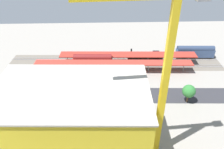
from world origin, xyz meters
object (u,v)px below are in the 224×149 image
street_tree_5 (127,93)px  traffic_light (91,79)px  parked_car_3 (86,88)px  street_tree_3 (189,91)px  platform_canopy_near (114,63)px  street_tree_2 (65,93)px  parked_car_4 (66,89)px  tower_crane (159,77)px  locomotive (145,55)px  construction_building (74,128)px  street_tree_4 (126,92)px  passenger_coach (195,52)px  parked_car_0 (143,87)px  parked_car_5 (46,89)px  platform_canopy_far (128,55)px  parked_car_7 (5,91)px  box_truck_0 (111,114)px  parked_car_1 (123,88)px  freight_coach_far (93,60)px  parked_car_2 (103,88)px  street_tree_0 (90,93)px  parked_car_6 (26,90)px  street_tree_1 (76,94)px

street_tree_5 → traffic_light: bearing=-41.4°
parked_car_3 → street_tree_3: street_tree_3 is taller
platform_canopy_near → street_tree_2: size_ratio=7.63×
street_tree_2 → parked_car_3: bearing=-123.8°
parked_car_4 → tower_crane: tower_crane is taller
locomotive → construction_building: (25.94, 53.07, 8.83)m
locomotive → traffic_light: 32.85m
construction_building → street_tree_4: size_ratio=4.76×
passenger_coach → parked_car_0: (27.29, 23.60, -2.34)m
parked_car_0 → parked_car_5: 35.49m
platform_canopy_far → tower_crane: size_ratio=1.44×
platform_canopy_far → street_tree_5: street_tree_5 is taller
street_tree_4 → parked_car_7: bearing=-10.0°
box_truck_0 → traffic_light: bearing=-67.5°
parked_car_1 → street_tree_3: street_tree_3 is taller
box_truck_0 → street_tree_3: (-26.05, -7.04, 2.83)m
parked_car_5 → traffic_light: size_ratio=0.68×
freight_coach_far → parked_car_2: 18.09m
freight_coach_far → parked_car_4: (9.30, 17.66, -2.27)m
platform_canopy_far → street_tree_3: 32.74m
box_truck_0 → street_tree_3: bearing=-164.9°
platform_canopy_far → street_tree_0: bearing=62.6°
traffic_light → locomotive: bearing=-136.2°
parked_car_6 → parked_car_1: bearing=179.2°
parked_car_7 → tower_crane: (-47.18, 28.31, 22.86)m
parked_car_1 → street_tree_1: bearing=29.6°
locomotive → parked_car_1: bearing=63.1°
passenger_coach → parked_car_5: bearing=20.6°
street_tree_0 → traffic_light: size_ratio=1.24×
parked_car_4 → construction_building: construction_building is taller
parked_car_4 → traffic_light: traffic_light is taller
locomotive → freight_coach_far: size_ratio=0.94×
traffic_light → street_tree_4: bearing=143.6°
parked_car_5 → parked_car_4: bearing=176.7°
parked_car_2 → parked_car_6: 28.22m
platform_canopy_far → passenger_coach: 31.38m
parked_car_1 → construction_building: 33.67m
street_tree_0 → street_tree_4: bearing=-173.5°
freight_coach_far → street_tree_4: bearing=115.5°
traffic_light → street_tree_0: bearing=91.5°
parked_car_3 → platform_canopy_far: bearing=-131.2°
traffic_light → construction_building: bearing=85.6°
platform_canopy_near → parked_car_5: (25.19, 12.56, -3.49)m
parked_car_0 → street_tree_3: size_ratio=0.72×
construction_building → street_tree_5: (-14.24, -19.87, -5.13)m
parked_car_6 → tower_crane: tower_crane is taller
parked_car_5 → box_truck_0: bearing=146.7°
passenger_coach → traffic_light: 51.56m
parked_car_6 → street_tree_3: bearing=171.6°
platform_canopy_near → parked_car_0: bearing=129.3°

